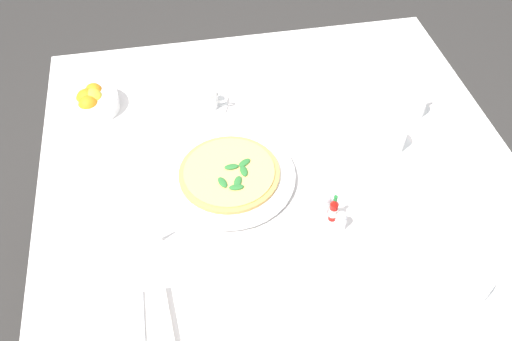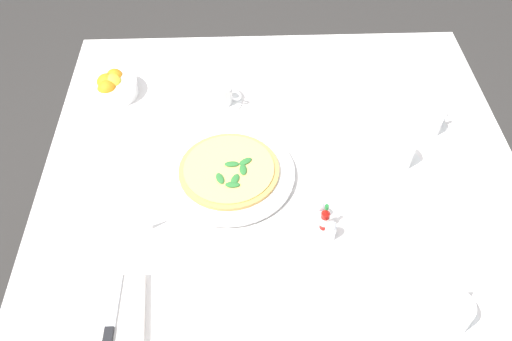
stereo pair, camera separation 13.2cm
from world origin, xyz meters
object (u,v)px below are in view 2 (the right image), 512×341
Objects in this scene: napkin_folded at (112,326)px; citrus_bowl at (111,86)px; salt_shaker at (319,211)px; pizza_plate at (229,174)px; hot_sauce_bottle at (325,219)px; menu_card at (131,227)px; coffee_cup_far_left at (427,123)px; coffee_cup_left_edge at (219,95)px; pizza at (229,170)px; coffee_cup_near_right at (452,314)px; pepper_shaker at (330,231)px; dinner_knife at (111,321)px; coffee_cup_far_right at (398,154)px.

citrus_bowl is (0.73, 0.10, 0.02)m from napkin_folded.
napkin_folded is 4.09× the size of salt_shaker.
pizza_plate is 0.28m from hot_sauce_bottle.
coffee_cup_far_left is at bearing 1.47° from menu_card.
coffee_cup_left_edge is 0.71m from napkin_folded.
pizza is at bearing 57.00° from salt_shaker.
pizza_plate is 1.31× the size of pizza.
menu_card reaches higher than pizza.
napkin_folded is at bearing 89.27° from coffee_cup_near_right.
dinner_knife is at bearing 113.42° from pepper_shaker.
pizza_plate is 1.44× the size of napkin_folded.
menu_card is (0.22, -0.01, 0.01)m from dinner_knife.
salt_shaker is at bearing -130.62° from citrus_bowl.
coffee_cup_left_edge reaches higher than pizza.
coffee_cup_far_left reaches higher than pepper_shaker.
pizza_plate is 0.46m from dinner_knife.
pepper_shaker is at bearing -66.24° from dinner_knife.
hot_sauce_bottle is at bearing -131.75° from citrus_bowl.
coffee_cup_far_left is 0.46m from pepper_shaker.
coffee_cup_near_right is at bearing -178.23° from coffee_cup_far_right.
pizza is 2.96× the size of menu_card.
pizza is 1.68× the size of citrus_bowl.
salt_shaker is at bearing -123.04° from pizza_plate.
coffee_cup_far_right reaches higher than napkin_folded.
pizza is at bearing 105.57° from coffee_cup_far_left.
menu_card reaches higher than napkin_folded.
citrus_bowl reaches higher than pizza.
pizza is at bearing -35.64° from napkin_folded.
pepper_shaker is (-0.34, 0.31, -0.00)m from coffee_cup_far_left.
pizza is at bearing -140.48° from pizza_plate.
coffee_cup_left_edge reaches higher than napkin_folded.
coffee_cup_far_left is (0.15, -0.54, 0.02)m from pizza_plate.
hot_sauce_bottle is at bearing 42.96° from coffee_cup_near_right.
coffee_cup_far_right is 1.52× the size of menu_card.
coffee_cup_far_right is at bearing 1.77° from coffee_cup_near_right.
citrus_bowl is 0.73m from salt_shaker.
coffee_cup_left_edge is (0.69, 0.47, -0.00)m from coffee_cup_near_right.
coffee_cup_left_edge is at bearing 28.81° from hot_sauce_bottle.
coffee_cup_left_edge is 0.67× the size of dinner_knife.
dinner_knife is 1.30× the size of citrus_bowl.
napkin_folded is at bearing 113.71° from pepper_shaker.
salt_shaker is at bearing -16.91° from menu_card.
hot_sauce_bottle is at bearing -160.35° from salt_shaker.
coffee_cup_left_edge is 0.51m from hot_sauce_bottle.
pepper_shaker is 0.66× the size of menu_card.
hot_sauce_bottle reaches higher than salt_shaker.
hot_sauce_bottle is 1.48× the size of pepper_shaker.
napkin_folded is at bearing 122.82° from coffee_cup_far_right.
salt_shaker and pepper_shaker have the same top height.
citrus_bowl is at bearing 80.58° from coffee_cup_left_edge.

